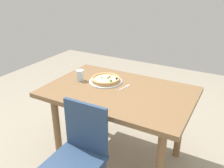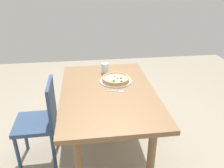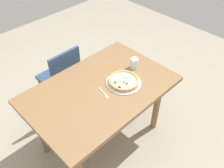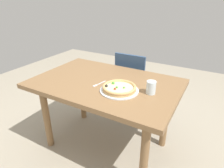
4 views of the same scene
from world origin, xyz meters
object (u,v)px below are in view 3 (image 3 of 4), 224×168
at_px(dining_table, 101,96).
at_px(pizza, 124,81).
at_px(chair_near, 62,77).
at_px(plate, 124,83).
at_px(fork, 104,94).
at_px(drinking_glass, 134,63).

xyz_separation_m(dining_table, pizza, (-0.20, 0.11, 0.13)).
distance_m(chair_near, plate, 0.85).
relative_size(chair_near, plate, 2.67).
relative_size(plate, fork, 2.04).
bearing_deg(drinking_glass, dining_table, -2.01).
bearing_deg(dining_table, pizza, 152.45).
xyz_separation_m(dining_table, chair_near, (-0.00, -0.67, -0.17)).
xyz_separation_m(plate, drinking_glass, (-0.25, -0.09, 0.05)).
xyz_separation_m(dining_table, fork, (0.02, 0.08, 0.10)).
xyz_separation_m(plate, fork, (0.23, -0.02, -0.00)).
relative_size(dining_table, plate, 4.12).
bearing_deg(pizza, plate, -170.57).
bearing_deg(pizza, drinking_glass, -160.23).
bearing_deg(fork, drinking_glass, 109.78).
xyz_separation_m(chair_near, fork, (0.03, 0.75, 0.28)).
bearing_deg(dining_table, fork, 73.71).
relative_size(pizza, fork, 1.77).
bearing_deg(drinking_glass, chair_near, -56.39).
xyz_separation_m(plate, pizza, (0.00, 0.00, 0.03)).
distance_m(plate, drinking_glass, 0.27).
relative_size(fork, drinking_glass, 1.49).
distance_m(dining_table, fork, 0.14).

